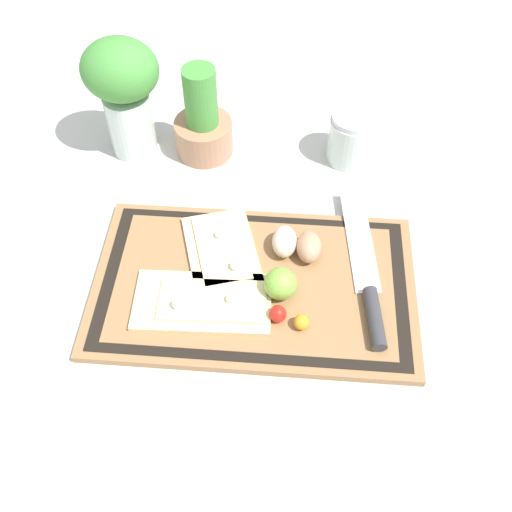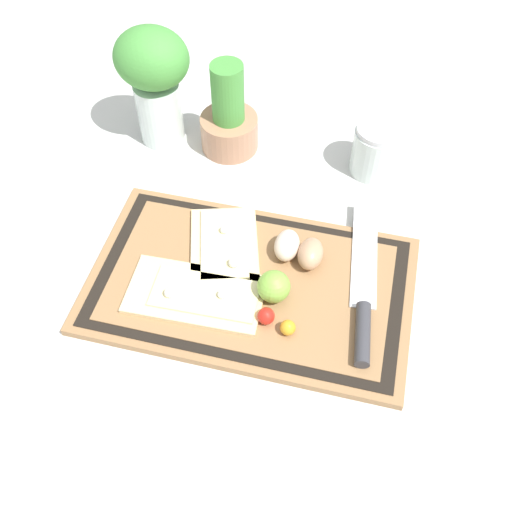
# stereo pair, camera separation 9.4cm
# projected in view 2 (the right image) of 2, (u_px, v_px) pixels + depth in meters

# --- Properties ---
(ground_plane) EXTENTS (6.00, 6.00, 0.00)m
(ground_plane) POSITION_uv_depth(u_px,v_px,m) (250.00, 287.00, 0.94)
(ground_plane) COLOR silver
(cutting_board) EXTENTS (0.50, 0.30, 0.02)m
(cutting_board) POSITION_uv_depth(u_px,v_px,m) (250.00, 284.00, 0.93)
(cutting_board) COLOR #997047
(cutting_board) RESTS_ON ground_plane
(pizza_slice_near) EXTENTS (0.21, 0.11, 0.02)m
(pizza_slice_near) POSITION_uv_depth(u_px,v_px,m) (197.00, 294.00, 0.91)
(pizza_slice_near) COLOR beige
(pizza_slice_near) RESTS_ON cutting_board
(pizza_slice_far) EXTENTS (0.16, 0.21, 0.02)m
(pizza_slice_far) POSITION_uv_depth(u_px,v_px,m) (225.00, 250.00, 0.96)
(pizza_slice_far) COLOR beige
(pizza_slice_far) RESTS_ON cutting_board
(knife) EXTENTS (0.06, 0.32, 0.02)m
(knife) POSITION_uv_depth(u_px,v_px,m) (363.00, 303.00, 0.89)
(knife) COLOR silver
(knife) RESTS_ON cutting_board
(egg_brown) EXTENTS (0.04, 0.06, 0.04)m
(egg_brown) POSITION_uv_depth(u_px,v_px,m) (310.00, 254.00, 0.94)
(egg_brown) COLOR tan
(egg_brown) RESTS_ON cutting_board
(egg_pink) EXTENTS (0.04, 0.06, 0.04)m
(egg_pink) POSITION_uv_depth(u_px,v_px,m) (287.00, 245.00, 0.95)
(egg_pink) COLOR beige
(egg_pink) RESTS_ON cutting_board
(lime) EXTENTS (0.05, 0.05, 0.05)m
(lime) POSITION_uv_depth(u_px,v_px,m) (274.00, 287.00, 0.89)
(lime) COLOR #7FB742
(lime) RESTS_ON cutting_board
(cherry_tomato_red) EXTENTS (0.03, 0.03, 0.03)m
(cherry_tomato_red) POSITION_uv_depth(u_px,v_px,m) (266.00, 316.00, 0.87)
(cherry_tomato_red) COLOR red
(cherry_tomato_red) RESTS_ON cutting_board
(cherry_tomato_yellow) EXTENTS (0.02, 0.02, 0.02)m
(cherry_tomato_yellow) POSITION_uv_depth(u_px,v_px,m) (288.00, 328.00, 0.86)
(cherry_tomato_yellow) COLOR gold
(cherry_tomato_yellow) RESTS_ON cutting_board
(herb_pot) EXTENTS (0.11, 0.11, 0.18)m
(herb_pot) POSITION_uv_depth(u_px,v_px,m) (229.00, 120.00, 1.09)
(herb_pot) COLOR #AD7A5B
(herb_pot) RESTS_ON ground_plane
(sauce_jar) EXTENTS (0.09, 0.09, 0.10)m
(sauce_jar) POSITION_uv_depth(u_px,v_px,m) (376.00, 152.00, 1.07)
(sauce_jar) COLOR silver
(sauce_jar) RESTS_ON ground_plane
(herb_glass) EXTENTS (0.13, 0.12, 0.23)m
(herb_glass) POSITION_uv_depth(u_px,v_px,m) (154.00, 77.00, 1.05)
(herb_glass) COLOR silver
(herb_glass) RESTS_ON ground_plane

